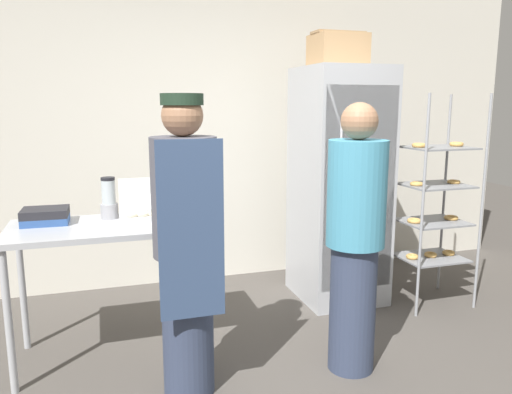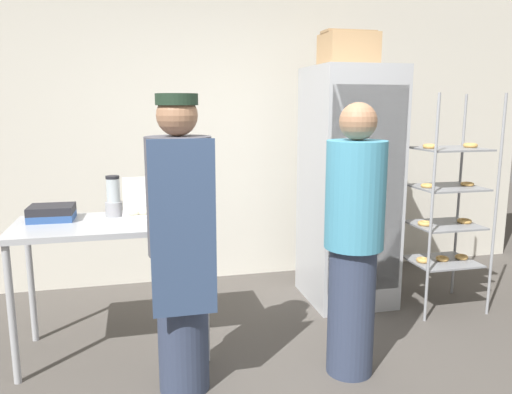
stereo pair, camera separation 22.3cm
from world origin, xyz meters
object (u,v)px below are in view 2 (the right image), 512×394
at_px(baking_rack, 446,206).
at_px(person_baker, 181,243).
at_px(donut_box, 144,213).
at_px(refrigerator, 349,187).
at_px(cardboard_storage_box, 348,50).
at_px(blender_pitcher, 114,198).
at_px(person_customer, 354,240).
at_px(binder_stack, 52,213).

bearing_deg(baking_rack, person_baker, -161.46).
xyz_separation_m(baking_rack, donut_box, (-2.37, -0.14, 0.10)).
xyz_separation_m(refrigerator, cardboard_storage_box, (0.00, 0.10, 1.11)).
bearing_deg(blender_pitcher, cardboard_storage_box, 13.06).
xyz_separation_m(refrigerator, person_customer, (-0.46, -1.13, -0.13)).
xyz_separation_m(baking_rack, blender_pitcher, (-2.56, 0.02, 0.18)).
height_order(donut_box, binder_stack, donut_box).
height_order(refrigerator, person_customer, refrigerator).
relative_size(baking_rack, binder_stack, 6.04).
height_order(binder_stack, cardboard_storage_box, cardboard_storage_box).
xyz_separation_m(refrigerator, baking_rack, (0.69, -0.35, -0.13)).
bearing_deg(donut_box, refrigerator, 16.47).
distance_m(blender_pitcher, binder_stack, 0.40).
relative_size(refrigerator, donut_box, 6.98).
height_order(cardboard_storage_box, person_baker, cardboard_storage_box).
bearing_deg(baking_rack, donut_box, -176.51).
height_order(baking_rack, binder_stack, baking_rack).
xyz_separation_m(donut_box, person_customer, (1.21, -0.64, -0.10)).
height_order(refrigerator, baking_rack, refrigerator).
height_order(refrigerator, blender_pitcher, refrigerator).
height_order(baking_rack, person_customer, baking_rack).
distance_m(blender_pitcher, person_customer, 1.63).
distance_m(baking_rack, person_customer, 1.39).
relative_size(refrigerator, cardboard_storage_box, 4.62).
bearing_deg(cardboard_storage_box, blender_pitcher, -166.94).
distance_m(cardboard_storage_box, person_baker, 2.25).
bearing_deg(binder_stack, person_customer, -22.90).
xyz_separation_m(donut_box, person_baker, (0.19, -0.59, -0.06)).
height_order(refrigerator, donut_box, refrigerator).
bearing_deg(binder_stack, donut_box, -12.20).
relative_size(donut_box, blender_pitcher, 1.01).
bearing_deg(cardboard_storage_box, person_customer, -110.58).
bearing_deg(person_customer, person_baker, 177.25).
xyz_separation_m(blender_pitcher, person_customer, (1.41, -0.80, -0.17)).
bearing_deg(donut_box, baking_rack, 3.49).
bearing_deg(binder_stack, cardboard_storage_box, 11.65).
height_order(binder_stack, person_customer, person_customer).
distance_m(binder_stack, person_baker, 1.06).
bearing_deg(refrigerator, person_customer, -112.22).
bearing_deg(cardboard_storage_box, binder_stack, -168.35).
bearing_deg(person_customer, donut_box, 152.38).
height_order(blender_pitcher, person_customer, person_customer).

